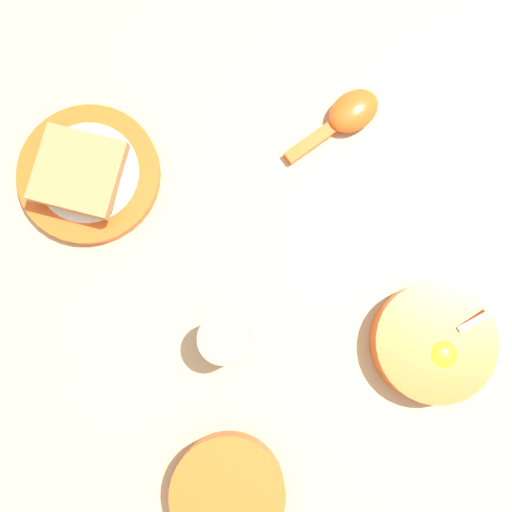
{
  "coord_description": "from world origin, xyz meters",
  "views": [
    {
      "loc": [
        -0.08,
        0.11,
        0.79
      ],
      "look_at": [
        0.01,
        0.06,
        0.02
      ],
      "focal_mm": 42.0,
      "sensor_mm": 36.0,
      "label": 1
    }
  ],
  "objects_px": {
    "congee_bowl": "(228,492)",
    "drinking_cup": "(225,339)",
    "soup_spoon": "(348,115)",
    "toast_sandwich": "(79,171)",
    "egg_bowl": "(433,343)",
    "toast_plate": "(89,174)"
  },
  "relations": [
    {
      "from": "toast_plate",
      "to": "drinking_cup",
      "type": "bearing_deg",
      "value": -166.51
    },
    {
      "from": "toast_plate",
      "to": "congee_bowl",
      "type": "bearing_deg",
      "value": 178.33
    },
    {
      "from": "soup_spoon",
      "to": "drinking_cup",
      "type": "distance_m",
      "value": 0.34
    },
    {
      "from": "toast_sandwich",
      "to": "egg_bowl",
      "type": "bearing_deg",
      "value": -142.69
    },
    {
      "from": "toast_sandwich",
      "to": "congee_bowl",
      "type": "height_order",
      "value": "toast_sandwich"
    },
    {
      "from": "toast_sandwich",
      "to": "soup_spoon",
      "type": "relative_size",
      "value": 1.01
    },
    {
      "from": "toast_plate",
      "to": "egg_bowl",
      "type": "bearing_deg",
      "value": -143.26
    },
    {
      "from": "congee_bowl",
      "to": "drinking_cup",
      "type": "height_order",
      "value": "drinking_cup"
    },
    {
      "from": "drinking_cup",
      "to": "toast_plate",
      "type": "bearing_deg",
      "value": 13.49
    },
    {
      "from": "toast_plate",
      "to": "congee_bowl",
      "type": "distance_m",
      "value": 0.45
    },
    {
      "from": "congee_bowl",
      "to": "drinking_cup",
      "type": "bearing_deg",
      "value": -25.3
    },
    {
      "from": "toast_plate",
      "to": "drinking_cup",
      "type": "relative_size",
      "value": 2.45
    },
    {
      "from": "congee_bowl",
      "to": "drinking_cup",
      "type": "distance_m",
      "value": 0.19
    },
    {
      "from": "egg_bowl",
      "to": "congee_bowl",
      "type": "bearing_deg",
      "value": 98.38
    },
    {
      "from": "toast_sandwich",
      "to": "soup_spoon",
      "type": "xyz_separation_m",
      "value": [
        -0.08,
        -0.35,
        -0.02
      ]
    },
    {
      "from": "toast_sandwich",
      "to": "soup_spoon",
      "type": "height_order",
      "value": "toast_sandwich"
    },
    {
      "from": "toast_sandwich",
      "to": "congee_bowl",
      "type": "bearing_deg",
      "value": 179.06
    },
    {
      "from": "soup_spoon",
      "to": "egg_bowl",
      "type": "bearing_deg",
      "value": 171.55
    },
    {
      "from": "toast_plate",
      "to": "soup_spoon",
      "type": "relative_size",
      "value": 1.26
    },
    {
      "from": "egg_bowl",
      "to": "drinking_cup",
      "type": "relative_size",
      "value": 2.03
    },
    {
      "from": "soup_spoon",
      "to": "congee_bowl",
      "type": "bearing_deg",
      "value": 135.24
    },
    {
      "from": "toast_sandwich",
      "to": "toast_plate",
      "type": "bearing_deg",
      "value": -83.98
    }
  ]
}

